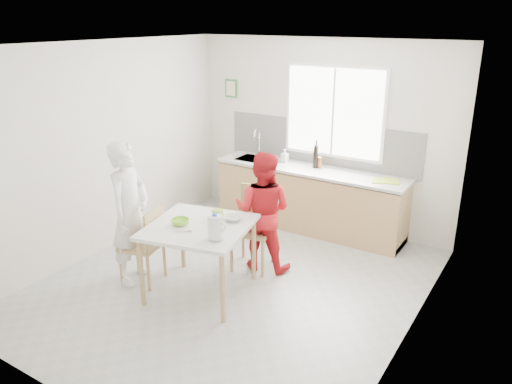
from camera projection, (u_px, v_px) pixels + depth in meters
ground at (233, 284)px, 5.85m from camera, size 4.50×4.50×0.00m
room_shell at (231, 148)px, 5.30m from camera, size 4.50×4.50×4.50m
window at (334, 112)px, 6.96m from camera, size 1.50×0.06×1.30m
backsplash at (320, 143)px, 7.23m from camera, size 3.00×0.02×0.65m
picture_frame at (231, 88)px, 7.77m from camera, size 0.22×0.03×0.28m
kitchen_counter at (309, 201)px, 7.27m from camera, size 2.84×0.64×1.37m
dining_table at (199, 232)px, 5.46m from camera, size 1.27×1.27×0.82m
chair_left at (146, 242)px, 5.75m from camera, size 0.51×0.51×0.92m
chair_far at (255, 223)px, 6.14m from camera, size 0.56×0.56×1.02m
person_white at (130, 213)px, 5.69m from camera, size 0.53×0.69×1.68m
person_red at (263, 211)px, 6.02m from camera, size 0.83×0.71×1.49m
bowl_green at (180, 222)px, 5.44m from camera, size 0.24×0.24×0.06m
bowl_white at (233, 218)px, 5.55m from camera, size 0.25×0.25×0.05m
milk_jug at (215, 227)px, 5.03m from camera, size 0.21×0.15×0.27m
green_box at (217, 213)px, 5.63m from camera, size 0.12×0.12×0.09m
spoon at (183, 231)px, 5.25m from camera, size 0.14×0.10×0.01m
cutting_board at (385, 181)px, 6.54m from camera, size 0.42×0.36×0.01m
wine_bottle_a at (316, 156)px, 7.12m from camera, size 0.07×0.07×0.32m
wine_bottle_b at (316, 158)px, 7.07m from camera, size 0.07×0.07×0.30m
jar_amber at (320, 163)px, 7.09m from camera, size 0.06×0.06×0.16m
soap_bottle at (285, 156)px, 7.37m from camera, size 0.10×0.10×0.19m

